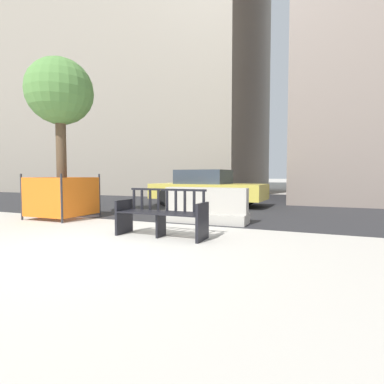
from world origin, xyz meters
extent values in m
plane|color=#B7B2A8|center=(0.00, 0.00, 0.00)|extent=(200.00, 200.00, 0.00)
cube|color=#28282B|center=(0.00, 8.70, 0.00)|extent=(120.00, 12.00, 0.01)
cube|color=black|center=(-0.12, 1.29, 0.33)|extent=(0.06, 0.51, 0.66)
cube|color=black|center=(1.52, 1.25, 0.33)|extent=(0.06, 0.51, 0.66)
cube|color=black|center=(0.70, 1.27, 0.22)|extent=(0.05, 0.32, 0.45)
cube|color=black|center=(0.69, 1.04, 0.45)|extent=(1.60, 0.10, 0.02)
cube|color=black|center=(0.70, 1.15, 0.45)|extent=(1.60, 0.10, 0.02)
cube|color=black|center=(0.70, 1.27, 0.45)|extent=(1.60, 0.10, 0.02)
cube|color=black|center=(0.70, 1.38, 0.45)|extent=(1.60, 0.10, 0.02)
cube|color=black|center=(0.70, 1.50, 0.45)|extent=(1.60, 0.10, 0.02)
cube|color=black|center=(0.70, 1.51, 0.86)|extent=(1.60, 0.07, 0.04)
cube|color=black|center=(-0.05, 1.53, 0.65)|extent=(0.04, 0.03, 0.38)
cube|color=black|center=(0.14, 1.52, 0.65)|extent=(0.04, 0.03, 0.38)
cube|color=black|center=(0.33, 1.52, 0.65)|extent=(0.04, 0.03, 0.38)
cube|color=black|center=(0.52, 1.51, 0.65)|extent=(0.04, 0.03, 0.38)
cube|color=black|center=(0.70, 1.51, 0.65)|extent=(0.04, 0.03, 0.38)
cube|color=black|center=(0.89, 1.51, 0.65)|extent=(0.04, 0.03, 0.38)
cube|color=black|center=(1.08, 1.50, 0.65)|extent=(0.04, 0.03, 0.38)
cube|color=black|center=(1.27, 1.50, 0.65)|extent=(0.04, 0.03, 0.38)
cube|color=black|center=(1.45, 1.49, 0.65)|extent=(0.04, 0.03, 0.38)
cube|color=black|center=(-0.12, 1.27, 0.65)|extent=(0.06, 0.46, 0.03)
cube|color=black|center=(1.52, 1.23, 0.65)|extent=(0.06, 0.46, 0.03)
cube|color=#ADA89E|center=(0.90, 3.16, 0.12)|extent=(2.01, 0.71, 0.24)
cube|color=#ADA89E|center=(0.90, 3.16, 0.54)|extent=(2.00, 0.33, 0.60)
cylinder|color=brown|center=(-2.89, 2.44, 1.40)|extent=(0.26, 0.26, 2.80)
sphere|color=#568942|center=(-2.89, 2.44, 3.31)|extent=(1.70, 1.70, 1.70)
cylinder|color=#2D2D33|center=(-3.56, 1.77, 0.59)|extent=(0.05, 0.05, 1.17)
cylinder|color=#2D2D33|center=(-2.22, 1.77, 0.59)|extent=(0.05, 0.05, 1.17)
cylinder|color=#2D2D33|center=(-3.56, 3.11, 0.59)|extent=(0.05, 0.05, 1.17)
cylinder|color=#2D2D33|center=(-2.22, 3.11, 0.59)|extent=(0.05, 0.05, 1.17)
cube|color=orange|center=(-2.89, 1.77, 0.59)|extent=(1.34, 0.03, 0.98)
cube|color=orange|center=(-2.89, 3.11, 0.59)|extent=(1.34, 0.03, 0.98)
cube|color=orange|center=(-3.56, 2.44, 0.59)|extent=(0.03, 1.34, 0.98)
cube|color=orange|center=(-2.22, 2.44, 0.59)|extent=(0.03, 1.34, 0.98)
cube|color=#DBC64C|center=(-0.39, 6.98, 0.54)|extent=(4.27, 1.93, 0.56)
cube|color=#38424C|center=(-0.56, 6.99, 1.08)|extent=(1.87, 1.62, 0.52)
cylinder|color=black|center=(0.94, 7.75, 0.32)|extent=(0.65, 0.25, 0.64)
cylinder|color=black|center=(0.87, 6.10, 0.32)|extent=(0.65, 0.25, 0.64)
cylinder|color=black|center=(-1.66, 7.86, 0.32)|extent=(0.65, 0.25, 0.64)
cylinder|color=black|center=(-1.73, 6.21, 0.32)|extent=(0.65, 0.25, 0.64)
cube|color=tan|center=(-20.11, 16.98, 12.92)|extent=(14.44, 10.97, 25.84)
camera|label=1|loc=(3.31, -3.55, 1.13)|focal=28.00mm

